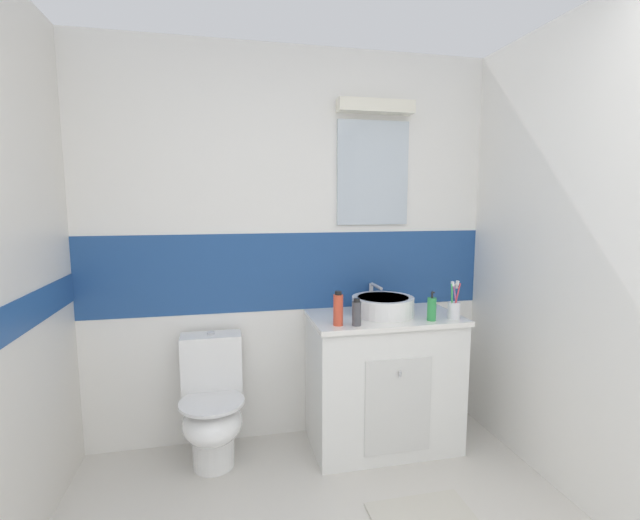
{
  "coord_description": "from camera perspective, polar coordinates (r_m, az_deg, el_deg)",
  "views": [
    {
      "loc": [
        -0.44,
        -0.4,
        1.54
      ],
      "look_at": [
        0.09,
        1.97,
        1.23
      ],
      "focal_mm": 24.9,
      "sensor_mm": 36.0,
      "label": 1
    }
  ],
  "objects": [
    {
      "name": "wall_back_tiled",
      "position": [
        2.9,
        -3.59,
        1.75
      ],
      "size": [
        3.2,
        0.2,
        2.5
      ],
      "color": "white",
      "rests_on": "ground_plane"
    },
    {
      "name": "vanity_cabinet",
      "position": [
        2.94,
        8.04,
        -15.01
      ],
      "size": [
        0.92,
        0.54,
        0.85
      ],
      "color": "white",
      "rests_on": "ground_plane"
    },
    {
      "name": "deodorant_spray_can",
      "position": [
        2.54,
        4.73,
        -6.78
      ],
      "size": [
        0.05,
        0.05,
        0.16
      ],
      "color": "#4C4C51",
      "rests_on": "vanity_cabinet"
    },
    {
      "name": "toilet",
      "position": [
        2.82,
        -13.67,
        -17.74
      ],
      "size": [
        0.37,
        0.5,
        0.77
      ],
      "color": "white",
      "rests_on": "ground_plane"
    },
    {
      "name": "sink_basin",
      "position": [
        2.8,
        8.05,
        -5.76
      ],
      "size": [
        0.39,
        0.43,
        0.17
      ],
      "color": "white",
      "rests_on": "vanity_cabinet"
    },
    {
      "name": "toothbrush_cup",
      "position": [
        2.8,
        16.84,
        -5.99
      ],
      "size": [
        0.07,
        0.07,
        0.23
      ],
      "color": "white",
      "rests_on": "vanity_cabinet"
    },
    {
      "name": "wall_right_plain",
      "position": [
        2.42,
        35.38,
        -0.96
      ],
      "size": [
        0.1,
        3.48,
        2.5
      ],
      "primitive_type": "cube",
      "color": "white",
      "rests_on": "ground_plane"
    },
    {
      "name": "soap_dispenser",
      "position": [
        2.71,
        14.16,
        -6.11
      ],
      "size": [
        0.05,
        0.05,
        0.18
      ],
      "color": "green",
      "rests_on": "vanity_cabinet"
    },
    {
      "name": "shampoo_bottle_tall",
      "position": [
        2.53,
        2.35,
        -6.33
      ],
      "size": [
        0.06,
        0.06,
        0.2
      ],
      "color": "#D84C33",
      "rests_on": "vanity_cabinet"
    }
  ]
}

